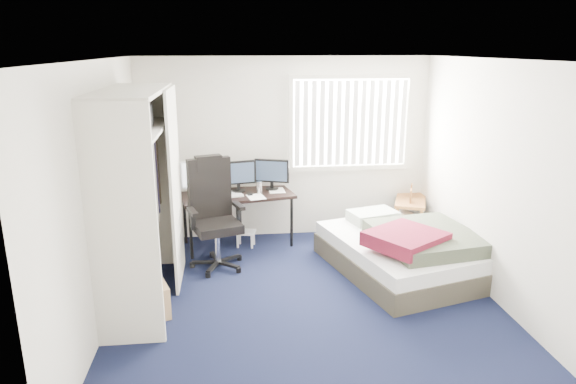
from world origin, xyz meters
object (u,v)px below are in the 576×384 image
(bed, at_px, (404,250))
(desk, at_px, (237,191))
(nightstand, at_px, (410,203))
(office_chair, at_px, (215,225))

(bed, bearing_deg, desk, 150.18)
(desk, bearing_deg, bed, -29.82)
(nightstand, distance_m, bed, 1.28)
(nightstand, bearing_deg, office_chair, -165.60)
(desk, relative_size, nightstand, 1.76)
(office_chair, height_order, bed, office_chair)
(desk, relative_size, bed, 0.71)
(nightstand, bearing_deg, bed, -112.10)
(desk, xyz_separation_m, bed, (1.96, -1.12, -0.48))
(nightstand, height_order, bed, nightstand)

